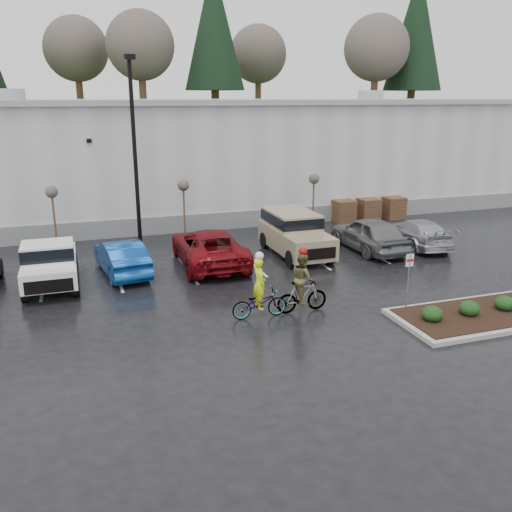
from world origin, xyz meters
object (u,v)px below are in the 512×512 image
object	(u,v)px
lamppost	(134,133)
sapling_mid	(183,189)
cyclist_hivis	(259,297)
car_red	(209,247)
sapling_east	(314,182)
car_grey	(369,234)
pallet_stack_a	(343,211)
fire_lane_sign	(409,275)
pallet_stack_c	(393,207)
sapling_west	(52,196)
car_far_silver	(417,233)
cyclist_olive	(302,289)
pickup_white	(50,261)
suv_tan	(296,234)
car_blue	(121,257)
pallet_stack_b	(368,209)

from	to	relation	value
lamppost	sapling_mid	xyz separation A→B (m)	(2.50, 1.00, -2.96)
cyclist_hivis	car_red	bearing A→B (deg)	1.54
sapling_east	lamppost	bearing A→B (deg)	-174.29
car_grey	pallet_stack_a	bearing A→B (deg)	-107.45
pallet_stack_a	fire_lane_sign	distance (m)	14.60
pallet_stack_c	car_grey	size ratio (longest dim) A/B	0.27
lamppost	sapling_west	size ratio (longest dim) A/B	2.88
car_far_silver	cyclist_hivis	xyz separation A→B (m)	(-10.70, -6.29, 0.04)
cyclist_olive	pallet_stack_a	bearing A→B (deg)	-34.84
pickup_white	car_red	size ratio (longest dim) A/B	0.87
car_red	cyclist_olive	xyz separation A→B (m)	(1.75, -6.56, 0.04)
sapling_east	cyclist_olive	world-z (taller)	sapling_east
lamppost	pallet_stack_c	distance (m)	16.89
suv_tan	car_far_silver	bearing A→B (deg)	-3.74
car_red	car_far_silver	xyz separation A→B (m)	(10.85, -0.27, -0.13)
cyclist_hivis	car_far_silver	bearing A→B (deg)	-59.32
fire_lane_sign	car_blue	size ratio (longest dim) A/B	0.49
fire_lane_sign	cyclist_hivis	xyz separation A→B (m)	(-5.04, 1.30, -0.68)
pallet_stack_b	sapling_east	bearing A→B (deg)	-166.61
pallet_stack_a	pallet_stack_b	bearing A→B (deg)	0.00
lamppost	cyclist_hivis	xyz separation A→B (m)	(2.76, -10.50, -4.96)
lamppost	sapling_mid	distance (m)	4.00
sapling_east	pallet_stack_a	world-z (taller)	sapling_east
pickup_white	car_blue	distance (m)	2.89
car_red	suv_tan	xyz separation A→B (m)	(4.31, 0.15, 0.20)
fire_lane_sign	car_far_silver	distance (m)	9.50
pallet_stack_a	pallet_stack_c	xyz separation A→B (m)	(3.50, 0.00, 0.00)
suv_tan	car_grey	xyz separation A→B (m)	(3.77, -0.39, -0.17)
car_blue	car_far_silver	world-z (taller)	car_blue
pallet_stack_a	car_far_silver	size ratio (longest dim) A/B	0.28
pallet_stack_c	car_grey	bearing A→B (deg)	-130.67
pallet_stack_b	car_red	xyz separation A→B (m)	(-11.58, -5.94, 0.15)
suv_tan	pallet_stack_b	bearing A→B (deg)	38.49
lamppost	car_red	xyz separation A→B (m)	(2.62, -3.94, -4.86)
pallet_stack_c	car_grey	world-z (taller)	car_grey
sapling_east	pallet_stack_b	distance (m)	4.78
pallet_stack_c	cyclist_hivis	xyz separation A→B (m)	(-13.24, -12.50, 0.05)
car_red	car_grey	world-z (taller)	car_grey
sapling_east	car_blue	distance (m)	12.51
pickup_white	sapling_mid	bearing A→B (deg)	39.50
lamppost	car_far_silver	xyz separation A→B (m)	(13.47, -4.21, -4.99)
pickup_white	car_far_silver	distance (m)	17.60
pallet_stack_c	cyclist_hivis	distance (m)	18.21
sapling_west	car_grey	distance (m)	15.69
sapling_mid	car_red	xyz separation A→B (m)	(0.12, -4.94, -1.90)
car_grey	cyclist_olive	distance (m)	8.95
car_red	cyclist_hivis	xyz separation A→B (m)	(0.15, -6.56, -0.10)
pallet_stack_a	fire_lane_sign	bearing A→B (deg)	-108.81
lamppost	car_far_silver	size ratio (longest dim) A/B	1.93
sapling_mid	pickup_white	bearing A→B (deg)	-140.50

